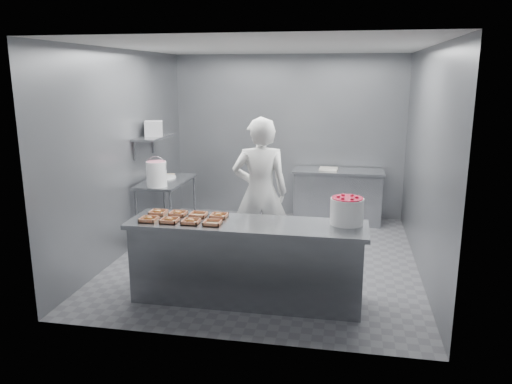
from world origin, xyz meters
TOP-DOWN VIEW (x-y plane):
  - floor at (0.00, 0.00)m, footprint 4.50×4.50m
  - ceiling at (0.00, 0.00)m, footprint 4.50×4.50m
  - wall_back at (0.00, 2.25)m, footprint 4.00×0.04m
  - wall_left at (-2.00, 0.00)m, footprint 0.04×4.50m
  - wall_right at (2.00, 0.00)m, footprint 0.04×4.50m
  - service_counter at (0.00, -1.35)m, footprint 2.60×0.70m
  - prep_table at (-1.65, 0.60)m, footprint 0.60×1.20m
  - back_counter at (0.90, 1.90)m, footprint 1.50×0.60m
  - wall_shelf at (-1.82, 0.60)m, footprint 0.35×0.90m
  - tray_0 at (-1.07, -1.49)m, footprint 0.19×0.18m
  - tray_1 at (-0.83, -1.49)m, footprint 0.19×0.18m
  - tray_2 at (-0.59, -1.49)m, footprint 0.19×0.18m
  - tray_3 at (-0.35, -1.49)m, footprint 0.19×0.18m
  - tray_4 at (-1.07, -1.21)m, footprint 0.19×0.18m
  - tray_5 at (-0.83, -1.21)m, footprint 0.19×0.18m
  - tray_6 at (-0.59, -1.21)m, footprint 0.19×0.18m
  - tray_7 at (-0.35, -1.21)m, footprint 0.19×0.18m
  - worker at (-0.04, -0.28)m, footprint 0.79×0.61m
  - strawberry_tub at (1.06, -1.20)m, footprint 0.35×0.35m
  - glaze_bucket at (-1.62, 0.16)m, footprint 0.30×0.28m
  - bucket_lid at (-1.73, 0.75)m, footprint 0.40×0.40m
  - rag at (-1.72, 0.96)m, footprint 0.15×0.14m
  - appliance at (-1.82, 0.62)m, footprint 0.34×0.37m
  - paper_stack at (0.73, 1.90)m, footprint 0.32×0.24m

SIDE VIEW (x-z plane):
  - floor at x=0.00m, z-range 0.00..0.00m
  - back_counter at x=0.90m, z-range 0.00..0.90m
  - service_counter at x=0.00m, z-range 0.00..0.90m
  - prep_table at x=-1.65m, z-range 0.14..1.04m
  - rag at x=-1.72m, z-range 0.90..0.92m
  - bucket_lid at x=-1.73m, z-range 0.90..0.93m
  - paper_stack at x=0.73m, z-range 0.90..0.94m
  - tray_3 at x=-0.35m, z-range 0.90..0.94m
  - tray_6 at x=-0.59m, z-range 0.90..0.94m
  - tray_0 at x=-1.07m, z-range 0.89..0.95m
  - tray_1 at x=-0.83m, z-range 0.89..0.95m
  - tray_2 at x=-0.59m, z-range 0.89..0.95m
  - tray_4 at x=-1.07m, z-range 0.89..0.95m
  - tray_5 at x=-0.83m, z-range 0.89..0.95m
  - tray_7 at x=-0.35m, z-range 0.89..0.95m
  - worker at x=-0.04m, z-range 0.00..1.95m
  - strawberry_tub at x=1.06m, z-range 0.91..1.20m
  - glaze_bucket at x=-1.62m, z-range 0.87..1.31m
  - wall_back at x=0.00m, z-range 0.00..2.80m
  - wall_left at x=-2.00m, z-range 0.00..2.80m
  - wall_right at x=2.00m, z-range 0.00..2.80m
  - wall_shelf at x=-1.82m, z-range 1.54..1.56m
  - appliance at x=-1.82m, z-range 1.56..1.79m
  - ceiling at x=0.00m, z-range 2.80..2.80m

